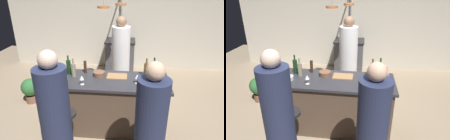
# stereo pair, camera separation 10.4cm
# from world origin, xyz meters

# --- Properties ---
(ground_plane) EXTENTS (9.00, 9.00, 0.00)m
(ground_plane) POSITION_xyz_m (0.00, 0.00, 0.00)
(ground_plane) COLOR gray
(back_wall) EXTENTS (6.40, 0.16, 2.60)m
(back_wall) POSITION_xyz_m (0.00, 2.85, 1.30)
(back_wall) COLOR beige
(back_wall) RESTS_ON ground_plane
(kitchen_island) EXTENTS (1.80, 0.72, 0.90)m
(kitchen_island) POSITION_xyz_m (0.00, 0.00, 0.45)
(kitchen_island) COLOR brown
(kitchen_island) RESTS_ON ground_plane
(stove_range) EXTENTS (0.80, 0.64, 0.89)m
(stove_range) POSITION_xyz_m (0.00, 2.45, 0.45)
(stove_range) COLOR #47474C
(stove_range) RESTS_ON ground_plane
(chef) EXTENTS (0.36, 0.36, 1.73)m
(chef) POSITION_xyz_m (0.09, 1.05, 0.80)
(chef) COLOR white
(chef) RESTS_ON ground_plane
(bar_stool_left) EXTENTS (0.28, 0.28, 0.68)m
(bar_stool_left) POSITION_xyz_m (-0.54, -0.62, 0.38)
(bar_stool_left) COLOR #4C4C51
(bar_stool_left) RESTS_ON ground_plane
(guest_left) EXTENTS (0.35, 0.35, 1.67)m
(guest_left) POSITION_xyz_m (-0.54, -0.97, 0.78)
(guest_left) COLOR #262D4C
(guest_left) RESTS_ON ground_plane
(bar_stool_right) EXTENTS (0.28, 0.28, 0.68)m
(bar_stool_right) POSITION_xyz_m (0.55, -0.62, 0.38)
(bar_stool_right) COLOR #4C4C51
(bar_stool_right) RESTS_ON ground_plane
(guest_right) EXTENTS (0.34, 0.34, 1.61)m
(guest_right) POSITION_xyz_m (0.53, -1.02, 0.75)
(guest_right) COLOR #262D4C
(guest_right) RESTS_ON ground_plane
(overhead_pot_rack) EXTENTS (0.59, 1.45, 2.17)m
(overhead_pot_rack) POSITION_xyz_m (-0.07, 2.00, 1.62)
(overhead_pot_rack) COLOR gray
(overhead_pot_rack) RESTS_ON ground_plane
(potted_plant) EXTENTS (0.36, 0.36, 0.52)m
(potted_plant) POSITION_xyz_m (-1.73, 0.62, 0.30)
(potted_plant) COLOR brown
(potted_plant) RESTS_ON ground_plane
(cutting_board) EXTENTS (0.32, 0.22, 0.02)m
(cutting_board) POSITION_xyz_m (0.09, 0.11, 0.91)
(cutting_board) COLOR #997047
(cutting_board) RESTS_ON kitchen_island
(pepper_mill) EXTENTS (0.05, 0.05, 0.21)m
(pepper_mill) POSITION_xyz_m (-0.46, 0.23, 1.01)
(pepper_mill) COLOR #382319
(pepper_mill) RESTS_ON kitchen_island
(wine_bottle_red) EXTENTS (0.07, 0.07, 0.32)m
(wine_bottle_red) POSITION_xyz_m (-0.72, 0.16, 1.02)
(wine_bottle_red) COLOR #143319
(wine_bottle_red) RESTS_ON kitchen_island
(wine_bottle_green) EXTENTS (0.07, 0.07, 0.32)m
(wine_bottle_green) POSITION_xyz_m (0.67, 0.18, 1.03)
(wine_bottle_green) COLOR #193D23
(wine_bottle_green) RESTS_ON kitchen_island
(wine_bottle_rose) EXTENTS (0.07, 0.07, 0.30)m
(wine_bottle_rose) POSITION_xyz_m (0.73, -0.11, 1.02)
(wine_bottle_rose) COLOR #B78C8E
(wine_bottle_rose) RESTS_ON kitchen_island
(wine_bottle_amber) EXTENTS (0.07, 0.07, 0.31)m
(wine_bottle_amber) POSITION_xyz_m (0.55, 0.17, 1.02)
(wine_bottle_amber) COLOR brown
(wine_bottle_amber) RESTS_ON kitchen_island
(wine_bottle_white) EXTENTS (0.07, 0.07, 0.31)m
(wine_bottle_white) POSITION_xyz_m (-0.61, 0.07, 1.02)
(wine_bottle_white) COLOR gray
(wine_bottle_white) RESTS_ON kitchen_island
(wine_glass_near_right_guest) EXTENTS (0.07, 0.07, 0.15)m
(wine_glass_near_right_guest) POSITION_xyz_m (0.40, -0.08, 1.01)
(wine_glass_near_right_guest) COLOR silver
(wine_glass_near_right_guest) RESTS_ON kitchen_island
(wine_glass_by_chef) EXTENTS (0.07, 0.07, 0.15)m
(wine_glass_by_chef) POSITION_xyz_m (-0.41, -0.20, 1.01)
(wine_glass_by_chef) COLOR silver
(wine_glass_by_chef) RESTS_ON kitchen_island
(mixing_bowl_wooden) EXTENTS (0.19, 0.19, 0.08)m
(mixing_bowl_wooden) POSITION_xyz_m (-0.21, 0.11, 0.94)
(mixing_bowl_wooden) COLOR brown
(mixing_bowl_wooden) RESTS_ON kitchen_island
(mixing_bowl_steel) EXTENTS (0.17, 0.17, 0.06)m
(mixing_bowl_steel) POSITION_xyz_m (-0.75, -0.10, 0.93)
(mixing_bowl_steel) COLOR #B7B7BC
(mixing_bowl_steel) RESTS_ON kitchen_island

